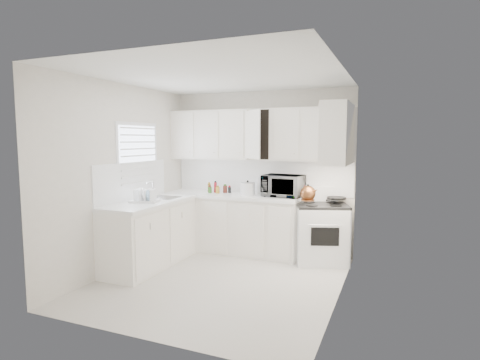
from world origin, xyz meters
The scene contains 34 objects.
floor centered at (0.00, 0.00, 0.00)m, with size 3.20×3.20×0.00m, color silver.
ceiling centered at (0.00, 0.00, 2.60)m, with size 3.20×3.20×0.00m, color white.
wall_back centered at (0.00, 1.60, 1.30)m, with size 3.00×3.00×0.00m, color white.
wall_front centered at (0.00, -1.60, 1.30)m, with size 3.00×3.00×0.00m, color white.
wall_left centered at (-1.50, 0.00, 1.30)m, with size 3.20×3.20×0.00m, color white.
wall_right centered at (1.50, 0.00, 1.30)m, with size 3.20×3.20×0.00m, color white.
window_blinds centered at (-1.48, 0.35, 1.55)m, with size 0.06×0.96×1.06m, color white, non-canonical shape.
lower_cabinets_back centered at (-0.39, 1.30, 0.45)m, with size 2.22×0.60×0.90m, color white, non-canonical shape.
lower_cabinets_left centered at (-1.20, 0.20, 0.45)m, with size 0.60×1.60×0.90m, color white, non-canonical shape.
countertop_back centered at (-0.39, 1.29, 0.93)m, with size 2.24×0.64×0.05m, color white.
countertop_left centered at (-1.19, 0.20, 0.93)m, with size 0.64×1.62×0.05m, color white.
backsplash_back centered at (0.00, 1.59, 1.23)m, with size 2.98×0.02×0.55m, color white.
backsplash_left centered at (-1.49, 0.20, 1.23)m, with size 0.02×1.60×0.55m, color white.
upper_cabinets_back centered at (0.00, 1.44, 1.50)m, with size 3.00×0.33×0.80m, color white, non-canonical shape.
upper_cabinets_right centered at (1.33, 0.82, 1.50)m, with size 0.33×0.90×0.80m, color white, non-canonical shape.
sink centered at (-1.19, 0.55, 1.07)m, with size 0.42×0.38×0.30m, color gray, non-canonical shape.
stove centered at (1.07, 1.27, 0.56)m, with size 0.73×0.60×1.12m, color white, non-canonical shape.
tea_kettle centered at (0.89, 1.11, 1.07)m, with size 0.28×0.24×0.26m, color brown, non-canonical shape.
frying_pan centered at (1.25, 1.43, 0.97)m, with size 0.28×0.48×0.04m, color black, non-canonical shape.
microwave centered at (0.46, 1.34, 1.15)m, with size 0.60×0.33×0.41m, color gray.
rice_cooker centered at (-0.11, 1.29, 1.07)m, with size 0.23×0.23×0.23m, color white, non-canonical shape.
paper_towel centered at (0.03, 1.52, 1.08)m, with size 0.12×0.12×0.27m, color white.
utensil_crock centered at (0.64, 1.18, 1.11)m, with size 0.11×0.11×0.32m, color black, non-canonical shape.
dish_rack centered at (-1.21, 0.10, 1.05)m, with size 0.38×0.29×0.21m, color white, non-canonical shape.
spice_left_0 centered at (-0.85, 1.42, 1.02)m, with size 0.06×0.06×0.13m, color olive.
spice_left_1 centered at (-0.78, 1.33, 1.02)m, with size 0.06×0.06×0.13m, color #346A23.
spice_left_2 centered at (-0.70, 1.42, 1.02)m, with size 0.06×0.06×0.13m, color #AC1723.
spice_left_3 centered at (-0.62, 1.33, 1.02)m, with size 0.06×0.06×0.13m, color gold.
spice_left_4 centered at (-0.55, 1.42, 1.02)m, with size 0.06×0.06×0.13m, color maroon.
spice_left_5 centered at (-0.47, 1.33, 1.02)m, with size 0.06×0.06×0.13m, color black.
sauce_right_0 centered at (0.58, 1.46, 1.05)m, with size 0.06×0.06×0.19m, color #AC1723.
sauce_right_1 centered at (0.64, 1.40, 1.05)m, with size 0.06×0.06×0.19m, color gold.
sauce_right_2 centered at (0.69, 1.46, 1.05)m, with size 0.06×0.06×0.19m, color maroon.
sauce_right_3 centered at (0.74, 1.40, 1.05)m, with size 0.06×0.06×0.19m, color black.
Camera 1 is at (2.09, -4.40, 1.83)m, focal length 29.05 mm.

